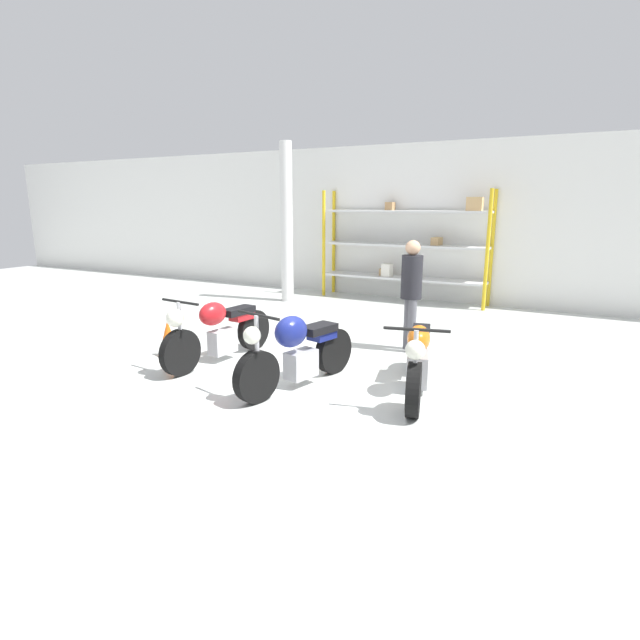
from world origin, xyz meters
TOP-DOWN VIEW (x-y plane):
  - ground_plane at (0.00, 0.00)m, footprint 30.00×30.00m
  - back_wall at (0.00, 6.14)m, footprint 30.00×0.08m
  - shelving_rack at (-0.56, 5.78)m, footprint 3.96×0.63m
  - support_pillar at (-3.01, 4.47)m, footprint 0.28×0.28m
  - motorcycle_red at (-1.45, 0.01)m, footprint 0.67×2.11m
  - motorcycle_blue at (0.07, -0.34)m, footprint 0.78×1.97m
  - motorcycle_orange at (1.45, 0.20)m, footprint 0.83×2.11m
  - person_browsing at (0.82, 1.84)m, footprint 0.45×0.45m
  - traffic_cone at (-2.30, -0.13)m, footprint 0.32×0.32m

SIDE VIEW (x-z plane):
  - ground_plane at x=0.00m, z-range 0.00..0.00m
  - traffic_cone at x=-2.30m, z-range 0.00..0.55m
  - motorcycle_orange at x=1.45m, z-range -0.07..0.91m
  - motorcycle_red at x=-1.45m, z-range -0.03..0.98m
  - motorcycle_blue at x=0.07m, z-range -0.05..0.99m
  - person_browsing at x=0.82m, z-range 0.15..1.87m
  - shelving_rack at x=-0.56m, z-range 0.06..2.61m
  - back_wall at x=0.00m, z-range 0.00..3.60m
  - support_pillar at x=-3.01m, z-range 0.00..3.60m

